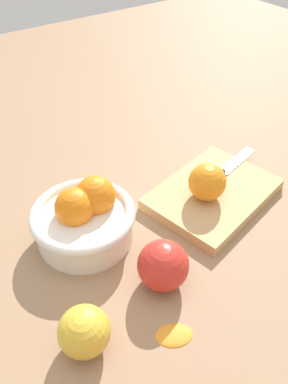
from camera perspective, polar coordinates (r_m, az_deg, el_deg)
name	(u,v)px	position (r m, az deg, el deg)	size (l,w,h in m)	color
ground_plane	(199,250)	(0.64, 8.35, -8.66)	(2.40, 2.40, 0.00)	#997556
bowl	(84,218)	(0.63, -9.00, -3.85)	(0.17, 0.17, 0.10)	white
cutting_board	(213,194)	(0.73, 10.40, -0.27)	(0.24, 0.17, 0.02)	tan
orange_on_board	(207,182)	(0.68, 9.55, 1.48)	(0.07, 0.07, 0.07)	orange
knife	(226,169)	(0.77, 12.27, 3.37)	(0.15, 0.05, 0.01)	silver
apple_mid_left	(163,265)	(0.57, 2.91, -11.02)	(0.08, 0.08, 0.08)	red
apple_front_left	(84,331)	(0.52, -9.04, -20.13)	(0.07, 0.07, 0.07)	gold
citrus_peel	(174,334)	(0.55, 4.60, -20.63)	(0.05, 0.04, 0.01)	orange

